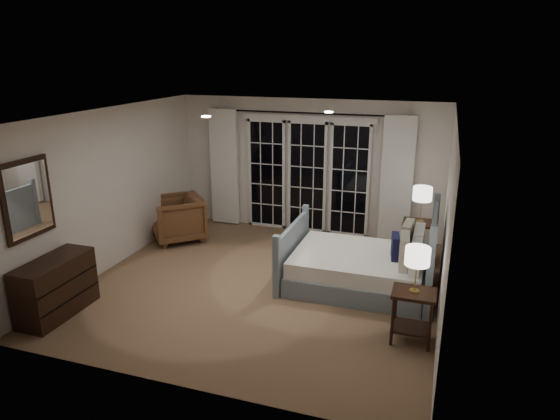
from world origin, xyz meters
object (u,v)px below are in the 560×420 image
(bed, at_px, (363,266))
(nightstand_left, at_px, (413,309))
(nightstand_right, at_px, (419,235))
(armchair, at_px, (177,218))
(lamp_right, at_px, (422,194))
(dresser, at_px, (56,287))
(lamp_left, at_px, (418,257))

(bed, height_order, nightstand_left, bed)
(nightstand_right, bearing_deg, armchair, -175.56)
(nightstand_right, relative_size, armchair, 0.77)
(lamp_right, bearing_deg, bed, -121.01)
(nightstand_left, height_order, nightstand_right, nightstand_right)
(nightstand_left, distance_m, armchair, 4.81)
(nightstand_left, bearing_deg, dresser, -169.98)
(bed, height_order, lamp_left, bed)
(bed, height_order, dresser, bed)
(nightstand_left, xyz_separation_m, nightstand_right, (-0.08, 2.46, 0.03))
(bed, height_order, nightstand_right, bed)
(lamp_left, height_order, armchair, lamp_left)
(nightstand_right, height_order, armchair, armchair)
(nightstand_right, xyz_separation_m, lamp_right, (-0.00, 0.00, 0.69))
(bed, height_order, lamp_right, lamp_right)
(armchair, bearing_deg, nightstand_right, 51.95)
(nightstand_left, bearing_deg, bed, 121.53)
(dresser, bearing_deg, bed, 29.56)
(armchair, bearing_deg, lamp_right, 51.95)
(bed, distance_m, nightstand_left, 1.51)
(nightstand_right, bearing_deg, nightstand_left, -88.06)
(lamp_left, distance_m, armchair, 4.86)
(bed, distance_m, armchair, 3.62)
(lamp_left, bearing_deg, nightstand_right, 91.94)
(nightstand_left, height_order, dresser, dresser)
(nightstand_left, relative_size, lamp_right, 1.12)
(nightstand_right, distance_m, armchair, 4.24)
(bed, relative_size, lamp_right, 3.59)
(bed, bearing_deg, lamp_right, 58.99)
(bed, xyz_separation_m, nightstand_right, (0.71, 1.17, 0.15))
(bed, bearing_deg, lamp_left, -58.47)
(dresser, bearing_deg, lamp_right, 36.68)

